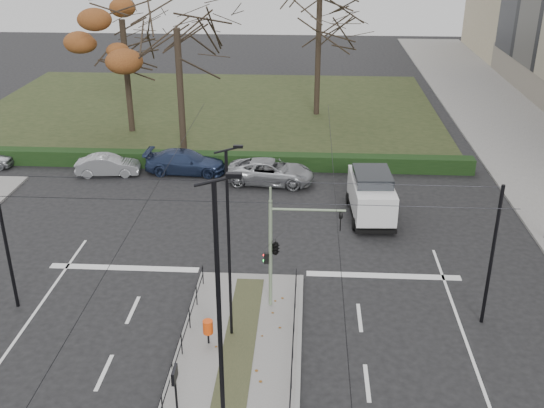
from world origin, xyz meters
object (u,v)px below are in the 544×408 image
(white_van, at_px, (371,194))
(bare_tree_center, at_px, (320,5))
(parked_car_second, at_px, (108,165))
(rust_tree, at_px, (122,20))
(traffic_light, at_px, (277,246))
(parked_car_third, at_px, (186,162))
(info_panel, at_px, (175,381))
(streetlamp_median_far, at_px, (229,244))
(bare_tree_near, at_px, (177,38))
(streetlamp_median_near, at_px, (220,327))
(litter_bin, at_px, (208,327))
(parked_car_fourth, at_px, (271,172))

(white_van, bearing_deg, bare_tree_center, 98.35)
(parked_car_second, distance_m, rust_tree, 11.69)
(traffic_light, relative_size, parked_car_third, 0.94)
(parked_car_third, bearing_deg, info_panel, -167.99)
(streetlamp_median_far, xyz_separation_m, rust_tree, (-10.60, 25.28, 4.22))
(streetlamp_median_far, xyz_separation_m, bare_tree_center, (3.40, 30.64, 4.70))
(bare_tree_near, bearing_deg, streetlamp_median_near, -76.77)
(rust_tree, bearing_deg, traffic_light, -62.13)
(info_panel, height_order, parked_car_third, info_panel)
(traffic_light, distance_m, bare_tree_near, 19.98)
(parked_car_third, bearing_deg, litter_bin, -164.68)
(traffic_light, bearing_deg, parked_car_second, 128.53)
(streetlamp_median_near, distance_m, parked_car_third, 24.24)
(info_panel, bearing_deg, parked_car_third, 99.79)
(parked_car_fourth, bearing_deg, info_panel, -179.33)
(white_van, bearing_deg, traffic_light, -116.61)
(traffic_light, xyz_separation_m, rust_tree, (-12.25, 23.17, 5.37))
(parked_car_third, height_order, rust_tree, rust_tree)
(info_panel, distance_m, parked_car_third, 22.44)
(traffic_light, xyz_separation_m, streetlamp_median_far, (-1.65, -2.11, 1.15))
(info_panel, height_order, white_van, white_van)
(litter_bin, distance_m, parked_car_second, 19.34)
(info_panel, bearing_deg, rust_tree, 107.37)
(streetlamp_median_far, relative_size, parked_car_second, 1.95)
(traffic_light, bearing_deg, parked_car_fourth, 94.67)
(traffic_light, distance_m, parked_car_fourth, 13.86)
(streetlamp_median_near, height_order, white_van, streetlamp_median_near)
(streetlamp_median_far, relative_size, white_van, 1.52)
(info_panel, height_order, bare_tree_center, bare_tree_center)
(traffic_light, relative_size, rust_tree, 0.44)
(parked_car_second, relative_size, bare_tree_center, 0.32)
(parked_car_third, distance_m, rust_tree, 12.46)
(streetlamp_median_near, xyz_separation_m, white_van, (5.72, 17.40, -3.44))
(litter_bin, bearing_deg, parked_car_third, 103.10)
(litter_bin, bearing_deg, streetlamp_median_near, -76.21)
(traffic_light, relative_size, parked_car_fourth, 0.90)
(parked_car_fourth, bearing_deg, bare_tree_center, -5.57)
(parked_car_second, distance_m, white_van, 16.87)
(info_panel, distance_m, streetlamp_median_near, 3.57)
(parked_car_second, xyz_separation_m, white_van, (16.03, -5.19, 0.70))
(traffic_light, height_order, parked_car_third, traffic_light)
(parked_car_third, distance_m, parked_car_fourth, 5.67)
(streetlamp_median_near, xyz_separation_m, rust_tree, (-11.13, 31.41, 3.50))
(rust_tree, bearing_deg, bare_tree_center, 20.92)
(info_panel, bearing_deg, bare_tree_center, 82.71)
(traffic_light, relative_size, white_van, 0.94)
(bare_tree_center, bearing_deg, parked_car_second, -132.96)
(streetlamp_median_far, relative_size, bare_tree_near, 0.69)
(litter_bin, relative_size, parked_car_third, 0.20)
(info_panel, height_order, streetlamp_median_near, streetlamp_median_near)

